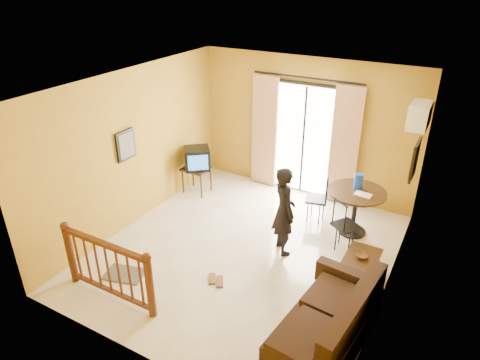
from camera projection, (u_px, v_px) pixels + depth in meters
The scene contains 19 objects.
ground at pixel (245, 251), 7.17m from camera, with size 5.00×5.00×0.00m, color beige.
room_shell at pixel (246, 158), 6.41m from camera, with size 5.00×5.00×5.00m.
balcony_door at pixel (303, 139), 8.54m from camera, with size 2.25×0.14×2.46m.
tv_table at pixel (197, 171), 8.86m from camera, with size 0.55×0.46×0.55m.
television at pixel (197, 158), 8.71m from camera, with size 0.67×0.66×0.45m.
picture_left at pixel (126, 145), 7.28m from camera, with size 0.05×0.42×0.52m.
dining_table at pixel (356, 200), 7.40m from camera, with size 1.00×1.00×0.83m.
water_jug at pixel (359, 181), 7.35m from camera, with size 0.15×0.15×0.28m, color #153BC6.
serving_tray at pixel (363, 195), 7.18m from camera, with size 0.28×0.18×0.02m, color #F3E3CF.
dining_chairs at pixel (328, 233), 7.65m from camera, with size 1.26×1.14×0.95m.
air_conditioner at pixel (419, 115), 6.82m from camera, with size 0.31×0.60×0.40m.
botanical_print at pixel (415, 160), 6.48m from camera, with size 0.05×0.50×0.60m.
coffee_table at pixel (359, 267), 6.39m from camera, with size 0.48×0.87×0.39m.
bowl at pixel (362, 256), 6.36m from camera, with size 0.19×0.19×0.06m, color brown.
sofa at pixel (330, 326), 5.25m from camera, with size 1.03×1.91×0.87m.
standing_person at pixel (284, 211), 6.86m from camera, with size 0.55×0.36×1.52m, color black.
stair_balustrade at pixel (107, 265), 5.94m from camera, with size 1.63×0.13×1.04m.
doormat at pixel (125, 274), 6.62m from camera, with size 0.60×0.40×0.02m, color #534D42.
sandals at pixel (216, 280), 6.49m from camera, with size 0.35×0.27×0.03m.
Camera 1 is at (2.79, -5.17, 4.28)m, focal length 32.00 mm.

